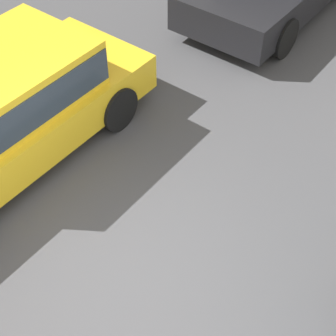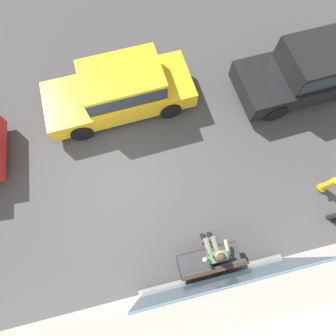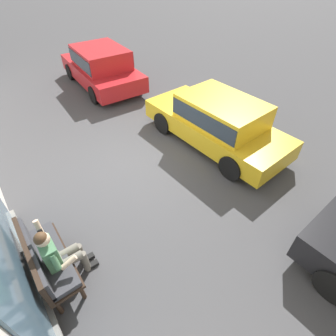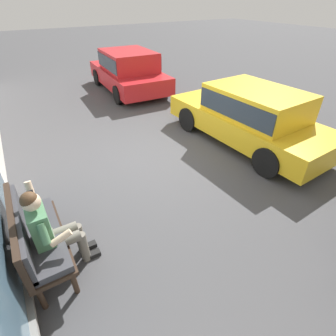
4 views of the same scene
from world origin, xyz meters
The scene contains 2 objects.
ground_plane centered at (0.00, 0.00, 0.00)m, with size 60.00×60.00×0.00m, color #424244.
parked_car_mid centered at (-0.51, -2.24, 0.77)m, with size 4.35×1.97×1.40m.
Camera 1 is at (1.94, 2.60, 4.89)m, focal length 55.00 mm.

